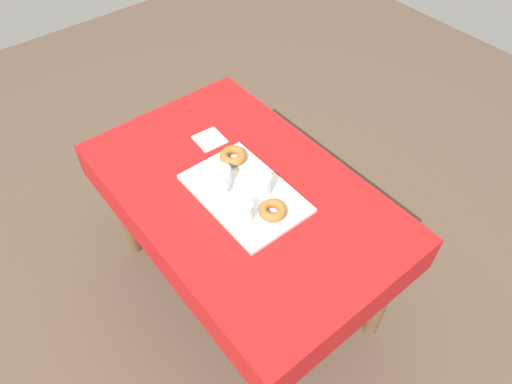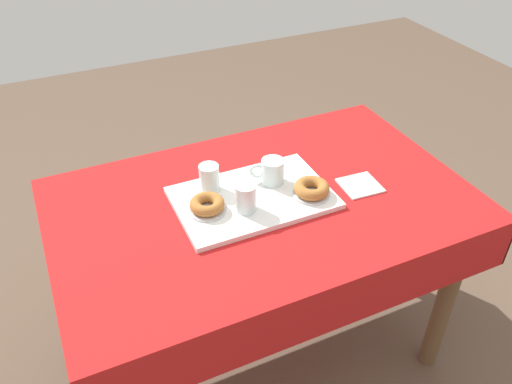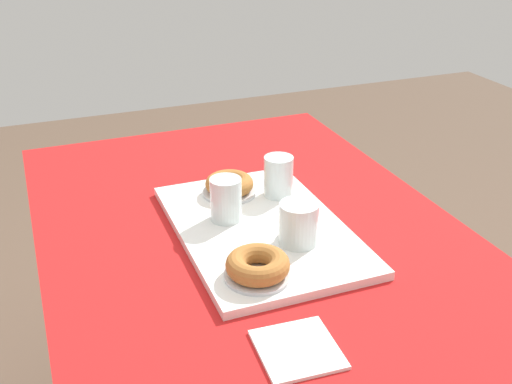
{
  "view_description": "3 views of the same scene",
  "coord_description": "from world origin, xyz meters",
  "px_view_note": "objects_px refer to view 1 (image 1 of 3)",
  "views": [
    {
      "loc": [
        0.98,
        -0.72,
        2.08
      ],
      "look_at": [
        0.08,
        0.0,
        0.78
      ],
      "focal_mm": 32.68,
      "sensor_mm": 36.0,
      "label": 1
    },
    {
      "loc": [
        0.55,
        1.16,
        1.71
      ],
      "look_at": [
        0.03,
        0.01,
        0.78
      ],
      "focal_mm": 36.59,
      "sensor_mm": 36.0,
      "label": 2
    },
    {
      "loc": [
        -0.95,
        0.38,
        1.34
      ],
      "look_at": [
        0.08,
        -0.02,
        0.8
      ],
      "focal_mm": 43.49,
      "sensor_mm": 36.0,
      "label": 3
    }
  ],
  "objects_px": {
    "donut_plate_left": "(273,214)",
    "donut_plate_right": "(233,159)",
    "tea_mug_left": "(222,177)",
    "sugar_donut_left": "(273,210)",
    "sugar_donut_right": "(233,156)",
    "serving_tray": "(245,193)",
    "water_glass_far": "(244,213)",
    "paper_napkin": "(210,139)",
    "water_glass_near": "(263,185)",
    "dining_table": "(243,205)"
  },
  "relations": [
    {
      "from": "donut_plate_right",
      "to": "sugar_donut_right",
      "type": "relative_size",
      "value": 1.05
    },
    {
      "from": "water_glass_near",
      "to": "sugar_donut_left",
      "type": "xyz_separation_m",
      "value": [
        0.1,
        -0.04,
        -0.02
      ]
    },
    {
      "from": "water_glass_far",
      "to": "sugar_donut_left",
      "type": "distance_m",
      "value": 0.11
    },
    {
      "from": "dining_table",
      "to": "paper_napkin",
      "type": "bearing_deg",
      "value": 168.08
    },
    {
      "from": "sugar_donut_left",
      "to": "sugar_donut_right",
      "type": "distance_m",
      "value": 0.32
    },
    {
      "from": "sugar_donut_right",
      "to": "water_glass_far",
      "type": "bearing_deg",
      "value": -29.47
    },
    {
      "from": "serving_tray",
      "to": "water_glass_far",
      "type": "relative_size",
      "value": 5.43
    },
    {
      "from": "serving_tray",
      "to": "sugar_donut_right",
      "type": "xyz_separation_m",
      "value": [
        -0.17,
        0.07,
        0.03
      ]
    },
    {
      "from": "water_glass_near",
      "to": "donut_plate_right",
      "type": "relative_size",
      "value": 0.76
    },
    {
      "from": "donut_plate_right",
      "to": "serving_tray",
      "type": "bearing_deg",
      "value": -22.85
    },
    {
      "from": "sugar_donut_right",
      "to": "donut_plate_left",
      "type": "bearing_deg",
      "value": -10.48
    },
    {
      "from": "water_glass_near",
      "to": "donut_plate_right",
      "type": "xyz_separation_m",
      "value": [
        -0.21,
        0.02,
        -0.04
      ]
    },
    {
      "from": "water_glass_near",
      "to": "donut_plate_right",
      "type": "distance_m",
      "value": 0.22
    },
    {
      "from": "dining_table",
      "to": "paper_napkin",
      "type": "relative_size",
      "value": 10.72
    },
    {
      "from": "dining_table",
      "to": "sugar_donut_right",
      "type": "bearing_deg",
      "value": 156.34
    },
    {
      "from": "sugar_donut_left",
      "to": "donut_plate_right",
      "type": "distance_m",
      "value": 0.32
    },
    {
      "from": "tea_mug_left",
      "to": "water_glass_near",
      "type": "height_order",
      "value": "water_glass_near"
    },
    {
      "from": "serving_tray",
      "to": "water_glass_near",
      "type": "height_order",
      "value": "water_glass_near"
    },
    {
      "from": "serving_tray",
      "to": "donut_plate_left",
      "type": "bearing_deg",
      "value": 4.19
    },
    {
      "from": "water_glass_far",
      "to": "water_glass_near",
      "type": "bearing_deg",
      "value": 113.85
    },
    {
      "from": "water_glass_near",
      "to": "sugar_donut_left",
      "type": "height_order",
      "value": "water_glass_near"
    },
    {
      "from": "water_glass_far",
      "to": "donut_plate_right",
      "type": "bearing_deg",
      "value": 150.53
    },
    {
      "from": "paper_napkin",
      "to": "donut_plate_left",
      "type": "bearing_deg",
      "value": -7.52
    },
    {
      "from": "sugar_donut_right",
      "to": "paper_napkin",
      "type": "bearing_deg",
      "value": 177.92
    },
    {
      "from": "tea_mug_left",
      "to": "water_glass_near",
      "type": "bearing_deg",
      "value": 35.95
    },
    {
      "from": "tea_mug_left",
      "to": "sugar_donut_right",
      "type": "bearing_deg",
      "value": 125.71
    },
    {
      "from": "water_glass_far",
      "to": "donut_plate_left",
      "type": "relative_size",
      "value": 0.76
    },
    {
      "from": "sugar_donut_right",
      "to": "serving_tray",
      "type": "bearing_deg",
      "value": -22.85
    },
    {
      "from": "water_glass_near",
      "to": "donut_plate_left",
      "type": "height_order",
      "value": "water_glass_near"
    },
    {
      "from": "dining_table",
      "to": "donut_plate_right",
      "type": "height_order",
      "value": "donut_plate_right"
    },
    {
      "from": "paper_napkin",
      "to": "tea_mug_left",
      "type": "bearing_deg",
      "value": -24.77
    },
    {
      "from": "dining_table",
      "to": "water_glass_near",
      "type": "height_order",
      "value": "water_glass_near"
    },
    {
      "from": "serving_tray",
      "to": "donut_plate_left",
      "type": "relative_size",
      "value": 4.12
    },
    {
      "from": "sugar_donut_left",
      "to": "paper_napkin",
      "type": "relative_size",
      "value": 0.86
    },
    {
      "from": "dining_table",
      "to": "sugar_donut_right",
      "type": "distance_m",
      "value": 0.21
    },
    {
      "from": "tea_mug_left",
      "to": "paper_napkin",
      "type": "bearing_deg",
      "value": 155.23
    },
    {
      "from": "dining_table",
      "to": "water_glass_far",
      "type": "distance_m",
      "value": 0.23
    },
    {
      "from": "dining_table",
      "to": "sugar_donut_left",
      "type": "xyz_separation_m",
      "value": [
        0.18,
        0.0,
        0.14
      ]
    },
    {
      "from": "sugar_donut_left",
      "to": "sugar_donut_right",
      "type": "xyz_separation_m",
      "value": [
        -0.32,
        0.06,
        0.0
      ]
    },
    {
      "from": "dining_table",
      "to": "donut_plate_left",
      "type": "bearing_deg",
      "value": 0.24
    },
    {
      "from": "donut_plate_left",
      "to": "donut_plate_right",
      "type": "distance_m",
      "value": 0.32
    },
    {
      "from": "water_glass_far",
      "to": "paper_napkin",
      "type": "relative_size",
      "value": 0.73
    },
    {
      "from": "tea_mug_left",
      "to": "dining_table",
      "type": "bearing_deg",
      "value": 43.72
    },
    {
      "from": "tea_mug_left",
      "to": "sugar_donut_left",
      "type": "bearing_deg",
      "value": 12.73
    },
    {
      "from": "water_glass_near",
      "to": "sugar_donut_right",
      "type": "bearing_deg",
      "value": 175.6
    },
    {
      "from": "tea_mug_left",
      "to": "sugar_donut_left",
      "type": "relative_size",
      "value": 1.04
    },
    {
      "from": "donut_plate_left",
      "to": "sugar_donut_left",
      "type": "xyz_separation_m",
      "value": [
        0.0,
        0.0,
        0.02
      ]
    },
    {
      "from": "tea_mug_left",
      "to": "sugar_donut_left",
      "type": "distance_m",
      "value": 0.24
    },
    {
      "from": "tea_mug_left",
      "to": "paper_napkin",
      "type": "xyz_separation_m",
      "value": [
        -0.26,
        0.12,
        -0.05
      ]
    },
    {
      "from": "serving_tray",
      "to": "paper_napkin",
      "type": "bearing_deg",
      "value": 167.44
    }
  ]
}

